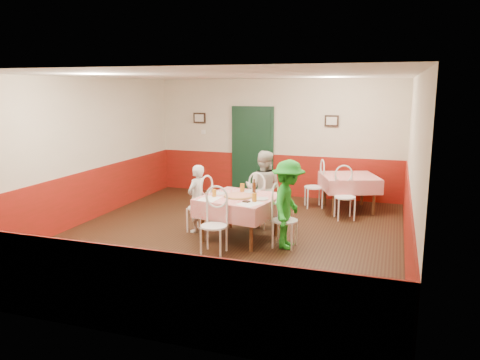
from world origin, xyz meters
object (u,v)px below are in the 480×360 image
(second_table, at_px, (349,193))
(chair_near, at_px, (214,226))
(glass_b, at_px, (254,197))
(chair_left, at_px, (199,208))
(glass_a, at_px, (214,193))
(glass_c, at_px, (242,187))
(main_table, at_px, (240,218))
(chair_right, at_px, (285,221))
(chair_second_b, at_px, (345,197))
(diner_left, at_px, (197,199))
(chair_second_a, at_px, (314,187))
(chair_far, at_px, (262,203))
(beer_bottle, at_px, (254,187))
(diner_far, at_px, (263,189))
(pizza, at_px, (239,196))
(wallet, at_px, (246,202))
(diner_right, at_px, (288,204))

(second_table, xyz_separation_m, chair_near, (-1.75, -3.45, 0.08))
(chair_near, distance_m, glass_b, 0.84)
(chair_left, xyz_separation_m, glass_a, (0.42, -0.32, 0.38))
(second_table, bearing_deg, glass_b, -113.39)
(glass_c, bearing_deg, main_table, -77.34)
(chair_right, bearing_deg, glass_a, 92.27)
(chair_second_b, relative_size, diner_left, 0.73)
(chair_second_a, height_order, diner_left, diner_left)
(second_table, distance_m, chair_far, 2.28)
(glass_a, height_order, beer_bottle, beer_bottle)
(main_table, xyz_separation_m, glass_b, (0.34, -0.28, 0.46))
(diner_far, bearing_deg, chair_second_a, -114.35)
(chair_left, height_order, chair_second_a, same)
(second_table, relative_size, glass_b, 7.89)
(chair_far, distance_m, diner_left, 1.25)
(pizza, bearing_deg, wallet, -53.40)
(glass_a, height_order, wallet, glass_a)
(main_table, distance_m, chair_second_b, 2.45)
(glass_a, height_order, diner_right, diner_right)
(second_table, height_order, glass_c, glass_c)
(diner_right, bearing_deg, chair_right, 79.54)
(chair_right, bearing_deg, pizza, 83.30)
(chair_far, relative_size, chair_near, 1.00)
(wallet, xyz_separation_m, diner_far, (-0.06, 1.24, -0.05))
(diner_left, bearing_deg, diner_right, 92.99)
(chair_right, relative_size, diner_far, 0.62)
(diner_right, bearing_deg, diner_far, 34.54)
(main_table, distance_m, pizza, 0.40)
(diner_right, bearing_deg, second_table, -14.02)
(pizza, height_order, glass_a, glass_a)
(main_table, xyz_separation_m, chair_near, (-0.16, -0.84, 0.08))
(chair_right, distance_m, glass_a, 1.30)
(chair_second_b, xyz_separation_m, diner_far, (-1.43, -0.98, 0.28))
(main_table, distance_m, chair_left, 0.85)
(beer_bottle, bearing_deg, chair_second_b, 46.26)
(chair_right, height_order, chair_near, same)
(chair_far, height_order, diner_right, diner_right)
(chair_far, xyz_separation_m, glass_c, (-0.25, -0.44, 0.38))
(second_table, distance_m, chair_left, 3.45)
(second_table, relative_size, chair_near, 1.24)
(diner_left, bearing_deg, wallet, 78.61)
(glass_b, bearing_deg, chair_right, 13.62)
(chair_left, relative_size, wallet, 8.18)
(second_table, distance_m, chair_second_a, 0.75)
(chair_left, bearing_deg, chair_second_b, 139.26)
(glass_a, relative_size, glass_b, 0.93)
(chair_right, bearing_deg, chair_left, 81.21)
(beer_bottle, bearing_deg, chair_left, -168.95)
(chair_right, xyz_separation_m, chair_second_b, (0.76, 2.02, 0.00))
(main_table, height_order, wallet, wallet)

